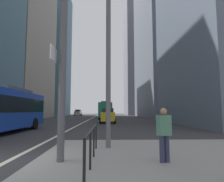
{
  "coord_description": "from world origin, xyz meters",
  "views": [
    {
      "loc": [
        3.22,
        -6.28,
        1.65
      ],
      "look_at": [
        3.94,
        20.47,
        4.31
      ],
      "focal_mm": 31.55,
      "sensor_mm": 36.0,
      "label": 1
    }
  ],
  "objects_px": {
    "city_bus_red_receding": "(106,110)",
    "car_oncoming_mid": "(78,113)",
    "street_lamp_post": "(108,26)",
    "pedestrian_waiting": "(164,132)",
    "city_bus_red_distant": "(107,110)",
    "car_receding_near": "(107,115)",
    "traffic_signal_gantry": "(5,32)"
  },
  "relations": [
    {
      "from": "car_receding_near",
      "to": "traffic_signal_gantry",
      "type": "relative_size",
      "value": 0.76
    },
    {
      "from": "pedestrian_waiting",
      "to": "traffic_signal_gantry",
      "type": "bearing_deg",
      "value": 178.1
    },
    {
      "from": "city_bus_red_distant",
      "to": "car_oncoming_mid",
      "type": "distance_m",
      "value": 10.77
    },
    {
      "from": "city_bus_red_distant",
      "to": "street_lamp_post",
      "type": "bearing_deg",
      "value": -90.08
    },
    {
      "from": "car_receding_near",
      "to": "street_lamp_post",
      "type": "relative_size",
      "value": 0.57
    },
    {
      "from": "city_bus_red_receding",
      "to": "city_bus_red_distant",
      "type": "distance_m",
      "value": 16.49
    },
    {
      "from": "city_bus_red_receding",
      "to": "city_bus_red_distant",
      "type": "bearing_deg",
      "value": 89.13
    },
    {
      "from": "car_receding_near",
      "to": "city_bus_red_distant",
      "type": "bearing_deg",
      "value": 89.91
    },
    {
      "from": "city_bus_red_distant",
      "to": "car_oncoming_mid",
      "type": "height_order",
      "value": "city_bus_red_distant"
    },
    {
      "from": "car_receding_near",
      "to": "pedestrian_waiting",
      "type": "distance_m",
      "value": 20.76
    },
    {
      "from": "city_bus_red_receding",
      "to": "traffic_signal_gantry",
      "type": "height_order",
      "value": "traffic_signal_gantry"
    },
    {
      "from": "street_lamp_post",
      "to": "pedestrian_waiting",
      "type": "distance_m",
      "value": 5.13
    },
    {
      "from": "car_receding_near",
      "to": "car_oncoming_mid",
      "type": "bearing_deg",
      "value": 104.27
    },
    {
      "from": "pedestrian_waiting",
      "to": "city_bus_red_receding",
      "type": "bearing_deg",
      "value": 93.0
    },
    {
      "from": "city_bus_red_receding",
      "to": "pedestrian_waiting",
      "type": "xyz_separation_m",
      "value": [
        1.81,
        -34.56,
        -0.82
      ]
    },
    {
      "from": "city_bus_red_receding",
      "to": "street_lamp_post",
      "type": "xyz_separation_m",
      "value": [
        0.18,
        -32.22,
        3.45
      ]
    },
    {
      "from": "city_bus_red_receding",
      "to": "street_lamp_post",
      "type": "bearing_deg",
      "value": -89.68
    },
    {
      "from": "traffic_signal_gantry",
      "to": "pedestrian_waiting",
      "type": "distance_m",
      "value": 5.77
    },
    {
      "from": "car_receding_near",
      "to": "traffic_signal_gantry",
      "type": "bearing_deg",
      "value": -99.07
    },
    {
      "from": "car_receding_near",
      "to": "street_lamp_post",
      "type": "height_order",
      "value": "street_lamp_post"
    },
    {
      "from": "car_oncoming_mid",
      "to": "car_receding_near",
      "type": "height_order",
      "value": "same"
    },
    {
      "from": "city_bus_red_distant",
      "to": "pedestrian_waiting",
      "type": "relative_size",
      "value": 6.87
    },
    {
      "from": "street_lamp_post",
      "to": "city_bus_red_receding",
      "type": "bearing_deg",
      "value": 90.32
    },
    {
      "from": "city_bus_red_receding",
      "to": "pedestrian_waiting",
      "type": "height_order",
      "value": "city_bus_red_receding"
    },
    {
      "from": "city_bus_red_distant",
      "to": "car_oncoming_mid",
      "type": "bearing_deg",
      "value": 148.75
    },
    {
      "from": "city_bus_red_distant",
      "to": "traffic_signal_gantry",
      "type": "relative_size",
      "value": 1.8
    },
    {
      "from": "city_bus_red_receding",
      "to": "car_oncoming_mid",
      "type": "distance_m",
      "value": 23.81
    },
    {
      "from": "city_bus_red_receding",
      "to": "car_oncoming_mid",
      "type": "relative_size",
      "value": 2.65
    },
    {
      "from": "car_oncoming_mid",
      "to": "street_lamp_post",
      "type": "relative_size",
      "value": 0.53
    },
    {
      "from": "city_bus_red_receding",
      "to": "car_oncoming_mid",
      "type": "bearing_deg",
      "value": 112.04
    },
    {
      "from": "city_bus_red_distant",
      "to": "street_lamp_post",
      "type": "height_order",
      "value": "street_lamp_post"
    },
    {
      "from": "traffic_signal_gantry",
      "to": "pedestrian_waiting",
      "type": "relative_size",
      "value": 3.81
    }
  ]
}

